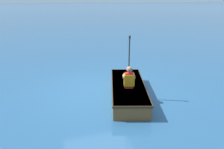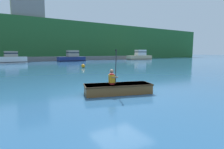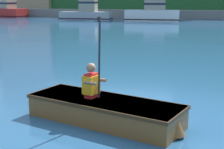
{
  "view_description": "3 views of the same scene",
  "coord_description": "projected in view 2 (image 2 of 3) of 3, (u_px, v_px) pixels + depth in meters",
  "views": [
    {
      "loc": [
        -6.27,
        1.43,
        2.82
      ],
      "look_at": [
        -0.63,
        -0.23,
        0.76
      ],
      "focal_mm": 35.0,
      "sensor_mm": 36.0,
      "label": 1
    },
    {
      "loc": [
        -4.59,
        -6.87,
        1.72
      ],
      "look_at": [
        -0.63,
        -0.23,
        0.76
      ],
      "focal_mm": 28.0,
      "sensor_mm": 36.0,
      "label": 2
    },
    {
      "loc": [
        1.1,
        -6.31,
        2.17
      ],
      "look_at": [
        -0.63,
        -0.23,
        0.76
      ],
      "focal_mm": 55.0,
      "sensor_mm": 36.0,
      "label": 3
    }
  ],
  "objects": [
    {
      "name": "moored_boat_dock_east_inner",
      "position": [
        10.0,
        59.0,
        29.11
      ],
      "size": [
        5.32,
        2.18,
        2.0
      ],
      "color": "white",
      "rests_on": "ground"
    },
    {
      "name": "shoreline_ridge",
      "position": [
        26.0,
        41.0,
        48.36
      ],
      "size": [
        120.0,
        20.0,
        9.95
      ],
      "color": "#28602D",
      "rests_on": "ground"
    },
    {
      "name": "person_paddler",
      "position": [
        112.0,
        77.0,
        7.3
      ],
      "size": [
        0.4,
        0.41,
        1.45
      ],
      "color": "red",
      "rests_on": "rowboat_foreground"
    },
    {
      "name": "marina_dock",
      "position": [
        34.0,
        59.0,
        35.71
      ],
      "size": [
        58.97,
        2.4,
        0.9
      ],
      "color": "slate",
      "rests_on": "ground"
    },
    {
      "name": "channel_buoy",
      "position": [
        83.0,
        66.0,
        20.04
      ],
      "size": [
        0.44,
        0.44,
        0.72
      ],
      "color": "orange",
      "rests_on": "ground"
    },
    {
      "name": "moored_boat_dock_west_end",
      "position": [
        140.0,
        56.0,
        44.3
      ],
      "size": [
        6.49,
        2.82,
        2.48
      ],
      "color": "#CCB789",
      "rests_on": "ground"
    },
    {
      "name": "waterfront_office_block_center",
      "position": [
        28.0,
        27.0,
        44.14
      ],
      "size": [
        7.27,
        9.19,
        16.45
      ],
      "color": "gray",
      "rests_on": "ground"
    },
    {
      "name": "rowboat_foreground",
      "position": [
        119.0,
        88.0,
        7.44
      ],
      "size": [
        2.99,
        1.71,
        0.41
      ],
      "color": "brown",
      "rests_on": "ground"
    },
    {
      "name": "moored_boat_dock_center_near",
      "position": [
        72.0,
        57.0,
        35.34
      ],
      "size": [
        5.49,
        2.1,
        2.23
      ],
      "color": "navy",
      "rests_on": "ground"
    },
    {
      "name": "ground_plane",
      "position": [
        121.0,
        89.0,
        8.4
      ],
      "size": [
        300.0,
        300.0,
        0.0
      ],
      "primitive_type": "plane",
      "color": "#28567F"
    }
  ]
}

